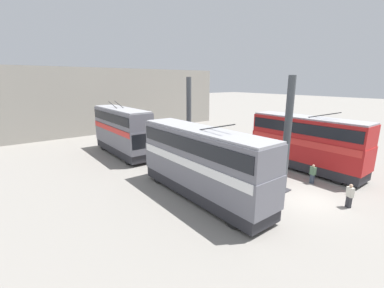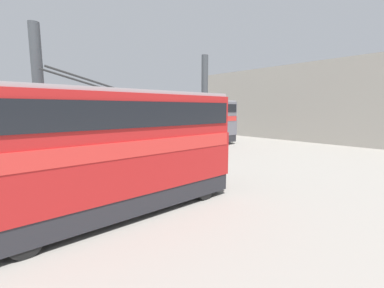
# 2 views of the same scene
# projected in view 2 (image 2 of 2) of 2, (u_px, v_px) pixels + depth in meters

# --- Properties ---
(depot_back_wall) EXTENTS (0.50, 36.00, 9.68)m
(depot_back_wall) POSITION_uv_depth(u_px,v_px,m) (305.00, 103.00, 31.65)
(depot_back_wall) COLOR gray
(depot_back_wall) RESTS_ON ground_plane
(support_column_near) EXTENTS (0.92, 0.92, 8.22)m
(support_column_near) POSITION_uv_depth(u_px,v_px,m) (41.00, 111.00, 12.75)
(support_column_near) COLOR #42474C
(support_column_near) RESTS_ON ground_plane
(support_column_far) EXTENTS (0.92, 0.92, 8.22)m
(support_column_far) POSITION_uv_depth(u_px,v_px,m) (205.00, 110.00, 20.29)
(support_column_far) COLOR #42474C
(support_column_far) RESTS_ON ground_plane
(bus_left_far) EXTENTS (9.99, 2.54, 5.42)m
(bus_left_far) POSITION_uv_depth(u_px,v_px,m) (119.00, 145.00, 9.83)
(bus_left_far) COLOR black
(bus_left_far) RESTS_ON ground_plane
(bus_right_near) EXTENTS (11.08, 2.54, 5.44)m
(bus_right_near) POSITION_uv_depth(u_px,v_px,m) (68.00, 128.00, 18.80)
(bus_right_near) COLOR black
(bus_right_near) RESTS_ON ground_plane
(bus_right_far) EXTENTS (9.78, 2.54, 5.66)m
(bus_right_far) POSITION_uv_depth(u_px,v_px,m) (199.00, 120.00, 27.51)
(bus_right_far) COLOR black
(bus_right_far) RESTS_ON ground_plane
(person_by_left_row) EXTENTS (0.46, 0.32, 1.55)m
(person_by_left_row) POSITION_uv_depth(u_px,v_px,m) (45.00, 190.00, 10.55)
(person_by_left_row) COLOR #384251
(person_by_left_row) RESTS_ON ground_plane
(person_aisle_midway) EXTENTS (0.48, 0.37, 1.68)m
(person_aisle_midway) POSITION_uv_depth(u_px,v_px,m) (156.00, 154.00, 18.27)
(person_aisle_midway) COLOR #384251
(person_aisle_midway) RESTS_ON ground_plane
(oil_drum) EXTENTS (0.66, 0.66, 0.86)m
(oil_drum) POSITION_uv_depth(u_px,v_px,m) (157.00, 153.00, 21.57)
(oil_drum) COLOR #933828
(oil_drum) RESTS_ON ground_plane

